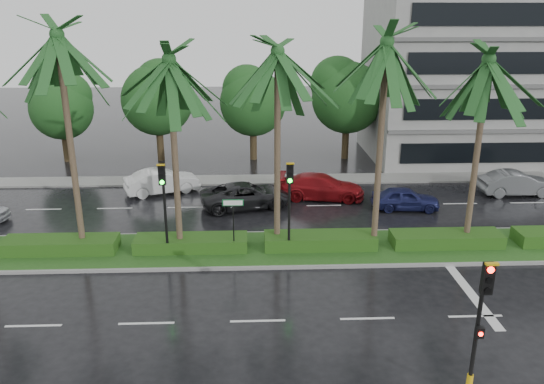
{
  "coord_description": "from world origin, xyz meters",
  "views": [
    {
      "loc": [
        -0.14,
        -21.66,
        10.56
      ],
      "look_at": [
        0.77,
        1.5,
        2.73
      ],
      "focal_mm": 35.0,
      "sensor_mm": 36.0,
      "label": 1
    }
  ],
  "objects_px": {
    "car_darkgrey": "(246,195)",
    "car_red": "(321,187)",
    "car_white": "(162,181)",
    "car_blue": "(405,199)",
    "street_sign": "(233,213)",
    "signal_median_left": "(164,196)",
    "signal_near": "(479,325)",
    "car_grey": "(517,183)"
  },
  "relations": [
    {
      "from": "street_sign",
      "to": "car_white",
      "type": "height_order",
      "value": "street_sign"
    },
    {
      "from": "car_grey",
      "to": "street_sign",
      "type": "bearing_deg",
      "value": 114.91
    },
    {
      "from": "street_sign",
      "to": "car_blue",
      "type": "height_order",
      "value": "street_sign"
    },
    {
      "from": "signal_near",
      "to": "street_sign",
      "type": "bearing_deg",
      "value": 125.34
    },
    {
      "from": "car_white",
      "to": "car_grey",
      "type": "distance_m",
      "value": 21.71
    },
    {
      "from": "signal_median_left",
      "to": "car_blue",
      "type": "height_order",
      "value": "signal_median_left"
    },
    {
      "from": "signal_near",
      "to": "car_red",
      "type": "xyz_separation_m",
      "value": [
        -2.0,
        17.67,
        -1.76
      ]
    },
    {
      "from": "signal_median_left",
      "to": "car_blue",
      "type": "bearing_deg",
      "value": 25.33
    },
    {
      "from": "car_darkgrey",
      "to": "car_grey",
      "type": "bearing_deg",
      "value": -98.21
    },
    {
      "from": "car_red",
      "to": "car_grey",
      "type": "height_order",
      "value": "car_red"
    },
    {
      "from": "signal_median_left",
      "to": "car_darkgrey",
      "type": "height_order",
      "value": "signal_median_left"
    },
    {
      "from": "signal_near",
      "to": "car_grey",
      "type": "bearing_deg",
      "value": 60.76
    },
    {
      "from": "car_white",
      "to": "car_blue",
      "type": "bearing_deg",
      "value": -124.98
    },
    {
      "from": "signal_near",
      "to": "street_sign",
      "type": "xyz_separation_m",
      "value": [
        -7.0,
        9.87,
        -0.38
      ]
    },
    {
      "from": "car_blue",
      "to": "car_red",
      "type": "bearing_deg",
      "value": 69.99
    },
    {
      "from": "signal_near",
      "to": "street_sign",
      "type": "height_order",
      "value": "signal_near"
    },
    {
      "from": "car_red",
      "to": "car_white",
      "type": "bearing_deg",
      "value": 90.22
    },
    {
      "from": "signal_near",
      "to": "car_white",
      "type": "distance_m",
      "value": 22.43
    },
    {
      "from": "car_white",
      "to": "car_darkgrey",
      "type": "distance_m",
      "value": 5.86
    },
    {
      "from": "car_white",
      "to": "signal_median_left",
      "type": "bearing_deg",
      "value": 168.89
    },
    {
      "from": "street_sign",
      "to": "car_red",
      "type": "bearing_deg",
      "value": 57.34
    },
    {
      "from": "street_sign",
      "to": "car_red",
      "type": "distance_m",
      "value": 9.37
    },
    {
      "from": "car_white",
      "to": "car_red",
      "type": "relative_size",
      "value": 0.89
    },
    {
      "from": "car_blue",
      "to": "signal_median_left",
      "type": "bearing_deg",
      "value": 119.98
    },
    {
      "from": "signal_median_left",
      "to": "car_darkgrey",
      "type": "xyz_separation_m",
      "value": [
        3.5,
        6.64,
        -2.29
      ]
    },
    {
      "from": "signal_median_left",
      "to": "street_sign",
      "type": "relative_size",
      "value": 1.68
    },
    {
      "from": "car_red",
      "to": "car_darkgrey",
      "type": "bearing_deg",
      "value": 115.08
    },
    {
      "from": "car_grey",
      "to": "signal_median_left",
      "type": "bearing_deg",
      "value": 111.96
    },
    {
      "from": "signal_near",
      "to": "signal_median_left",
      "type": "distance_m",
      "value": 13.93
    },
    {
      "from": "signal_near",
      "to": "car_grey",
      "type": "height_order",
      "value": "signal_near"
    },
    {
      "from": "car_darkgrey",
      "to": "car_red",
      "type": "distance_m",
      "value": 4.7
    },
    {
      "from": "street_sign",
      "to": "car_blue",
      "type": "bearing_deg",
      "value": 31.12
    },
    {
      "from": "signal_median_left",
      "to": "street_sign",
      "type": "xyz_separation_m",
      "value": [
        3.0,
        0.18,
        -0.87
      ]
    },
    {
      "from": "car_red",
      "to": "car_grey",
      "type": "xyz_separation_m",
      "value": [
        12.0,
        0.2,
        -0.0
      ]
    },
    {
      "from": "signal_near",
      "to": "car_darkgrey",
      "type": "bearing_deg",
      "value": 111.71
    },
    {
      "from": "car_red",
      "to": "car_blue",
      "type": "xyz_separation_m",
      "value": [
        4.5,
        -2.07,
        -0.1
      ]
    },
    {
      "from": "car_grey",
      "to": "car_blue",
      "type": "bearing_deg",
      "value": 106.5
    },
    {
      "from": "car_white",
      "to": "car_blue",
      "type": "relative_size",
      "value": 1.2
    },
    {
      "from": "signal_near",
      "to": "signal_median_left",
      "type": "bearing_deg",
      "value": 135.91
    },
    {
      "from": "signal_median_left",
      "to": "car_white",
      "type": "height_order",
      "value": "signal_median_left"
    },
    {
      "from": "signal_near",
      "to": "car_blue",
      "type": "relative_size",
      "value": 1.16
    },
    {
      "from": "street_sign",
      "to": "car_grey",
      "type": "bearing_deg",
      "value": 25.19
    }
  ]
}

